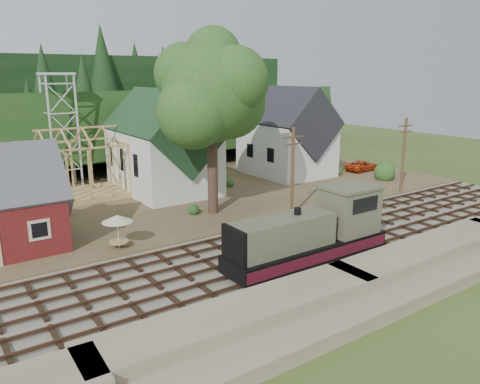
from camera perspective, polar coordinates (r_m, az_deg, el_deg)
ground at (r=33.06m, az=2.90°, el=-7.70°), size 140.00×140.00×0.00m
embankment at (r=27.45m, az=14.05°, el=-12.97°), size 64.00×5.00×1.60m
railroad_bed at (r=33.03m, az=2.90°, el=-7.57°), size 64.00×11.00×0.16m
village_flat at (r=47.80m, az=-10.35°, el=-0.74°), size 64.00×26.00×0.30m
hillside at (r=69.94m, az=-18.58°, el=3.38°), size 70.00×28.96×12.74m
ridge at (r=85.24m, az=-21.67°, el=4.97°), size 80.00×20.00×12.00m
church at (r=49.10m, az=-9.30°, el=5.70°), size 8.40×15.17×13.00m
farmhouse at (r=57.25m, az=5.70°, el=6.71°), size 8.40×10.80×10.60m
timber_frame at (r=48.81m, az=-18.91°, el=2.78°), size 8.20×6.20×6.99m
lattice_tower at (r=53.81m, az=-21.32°, el=10.87°), size 3.20×3.20×12.12m
big_tree at (r=40.25m, az=-3.34°, el=11.21°), size 10.90×8.40×14.70m
telegraph_pole_near at (r=39.96m, az=6.40°, el=2.48°), size 2.20×0.28×8.00m
telegraph_pole_far at (r=50.94m, az=19.30°, el=4.33°), size 2.20×0.28×8.00m
locomotive at (r=31.28m, az=8.92°, el=-5.04°), size 11.89×2.97×4.76m
car_blue at (r=39.30m, az=-24.81°, el=-4.11°), size 2.74×3.46×1.10m
car_red at (r=61.41m, az=14.65°, el=3.13°), size 4.84×2.49×1.31m
patio_set at (r=34.00m, az=-14.73°, el=-3.32°), size 2.17×2.17×2.42m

